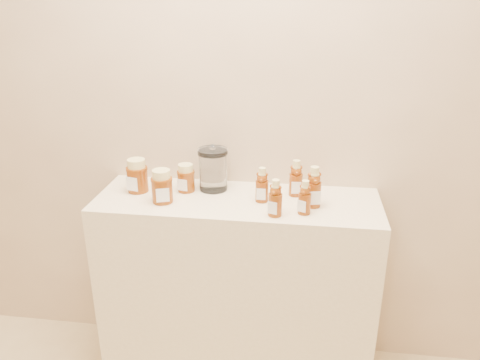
% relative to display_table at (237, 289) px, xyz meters
% --- Properties ---
extents(wall_back, '(3.50, 0.02, 2.70)m').
position_rel_display_table_xyz_m(wall_back, '(0.00, 0.20, 0.90)').
color(wall_back, tan).
rests_on(wall_back, ground).
extents(display_table, '(1.20, 0.40, 0.90)m').
position_rel_display_table_xyz_m(display_table, '(0.00, 0.00, 0.00)').
color(display_table, beige).
rests_on(display_table, ground).
extents(bear_bottle_back_left, '(0.06, 0.06, 0.17)m').
position_rel_display_table_xyz_m(bear_bottle_back_left, '(0.11, -0.00, 0.53)').
color(bear_bottle_back_left, '#672908').
rests_on(bear_bottle_back_left, display_table).
extents(bear_bottle_back_mid, '(0.07, 0.07, 0.18)m').
position_rel_display_table_xyz_m(bear_bottle_back_mid, '(0.24, 0.08, 0.54)').
color(bear_bottle_back_mid, '#672908').
rests_on(bear_bottle_back_mid, display_table).
extents(bear_bottle_back_right, '(0.08, 0.08, 0.19)m').
position_rel_display_table_xyz_m(bear_bottle_back_right, '(0.32, -0.02, 0.55)').
color(bear_bottle_back_right, '#672908').
rests_on(bear_bottle_back_right, display_table).
extents(bear_bottle_front_left, '(0.07, 0.07, 0.17)m').
position_rel_display_table_xyz_m(bear_bottle_front_left, '(0.17, -0.13, 0.53)').
color(bear_bottle_front_left, '#672908').
rests_on(bear_bottle_front_left, display_table).
extents(bear_bottle_front_right, '(0.07, 0.07, 0.16)m').
position_rel_display_table_xyz_m(bear_bottle_front_right, '(0.28, -0.10, 0.53)').
color(bear_bottle_front_right, '#672908').
rests_on(bear_bottle_front_right, display_table).
extents(honey_jar_left, '(0.11, 0.11, 0.15)m').
position_rel_display_table_xyz_m(honey_jar_left, '(-0.44, 0.03, 0.52)').
color(honey_jar_left, '#672908').
rests_on(honey_jar_left, display_table).
extents(honey_jar_back, '(0.09, 0.09, 0.12)m').
position_rel_display_table_xyz_m(honey_jar_back, '(-0.23, 0.06, 0.51)').
color(honey_jar_back, '#672908').
rests_on(honey_jar_back, display_table).
extents(honey_jar_front, '(0.11, 0.11, 0.14)m').
position_rel_display_table_xyz_m(honey_jar_front, '(-0.30, -0.07, 0.52)').
color(honey_jar_front, '#672908').
rests_on(honey_jar_front, display_table).
extents(glass_canister, '(0.16, 0.16, 0.20)m').
position_rel_display_table_xyz_m(glass_canister, '(-0.12, 0.09, 0.55)').
color(glass_canister, white).
rests_on(glass_canister, display_table).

